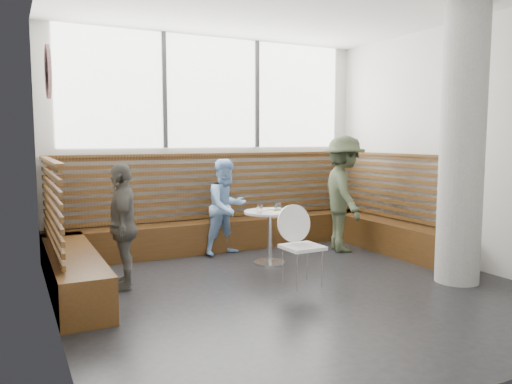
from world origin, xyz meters
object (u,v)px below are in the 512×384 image
concrete_column (462,146)px  cafe_chair (299,238)px  child_left (123,226)px  cafe_table (270,226)px  adult_man (343,194)px  child_back (227,207)px

concrete_column → cafe_chair: 2.15m
child_left → cafe_table: bearing=109.1°
concrete_column → child_left: (-3.56, 1.53, -0.89)m
concrete_column → adult_man: (-0.22, 1.95, -0.74)m
cafe_table → concrete_column: bearing=-48.0°
concrete_column → child_left: bearing=156.7°
adult_man → cafe_table: bearing=117.8°
cafe_chair → child_back: (-0.15, 1.77, 0.16)m
cafe_chair → child_back: child_back is taller
cafe_table → child_left: size_ratio=0.51×
cafe_table → adult_man: adult_man is taller
cafe_table → child_back: size_ratio=0.52×
concrete_column → child_back: bearing=126.7°
cafe_chair → adult_man: size_ratio=0.53×
concrete_column → adult_man: size_ratio=1.85×
adult_man → child_back: (-1.66, 0.56, -0.17)m
cafe_table → adult_man: size_ratio=0.41×
adult_man → child_back: bearing=90.4°
cafe_chair → child_back: size_ratio=0.66×
cafe_table → child_left: bearing=-173.9°
concrete_column → cafe_table: bearing=132.0°
adult_man → child_left: adult_man is taller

